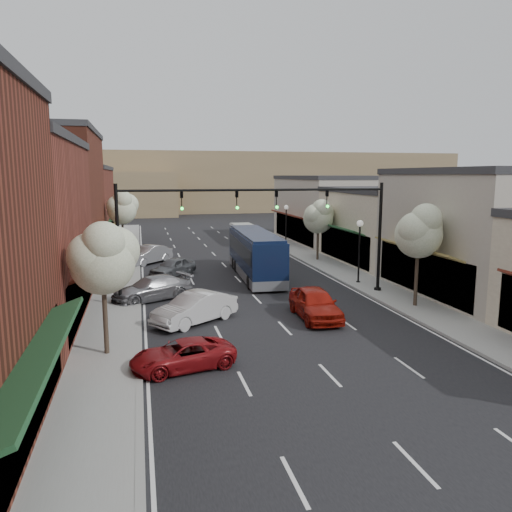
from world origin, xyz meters
TOP-DOWN VIEW (x-y plane):
  - ground at (0.00, 0.00)m, footprint 160.00×160.00m
  - sidewalk_left at (-8.40, 18.50)m, footprint 2.80×73.00m
  - sidewalk_right at (8.40, 18.50)m, footprint 2.80×73.00m
  - curb_left at (-7.00, 18.50)m, footprint 0.25×73.00m
  - curb_right at (7.00, 18.50)m, footprint 0.25×73.00m
  - bldg_left_midfar at (-14.24, 20.00)m, footprint 10.14×14.10m
  - bldg_left_far at (-14.22, 36.00)m, footprint 10.14×18.10m
  - bldg_right_midnear at (13.72, 6.00)m, footprint 9.14×12.10m
  - bldg_right_midfar at (13.70, 18.00)m, footprint 9.14×12.10m
  - bldg_right_far at (13.71, 32.00)m, footprint 9.14×16.10m
  - hill_far at (0.00, 90.00)m, footprint 120.00×30.00m
  - hill_near at (-25.00, 78.00)m, footprint 50.00×20.00m
  - signal_mast_right at (5.62, 8.00)m, footprint 8.22×0.46m
  - signal_mast_left at (-5.62, 8.00)m, footprint 8.22×0.46m
  - tree_right_near at (8.35, 3.94)m, footprint 2.85×2.65m
  - tree_right_far at (8.35, 19.94)m, footprint 2.85×2.65m
  - tree_left_near at (-8.25, -0.06)m, footprint 2.85×2.65m
  - tree_left_far at (-8.25, 25.94)m, footprint 2.85×2.65m
  - lamp_post_near at (7.80, 10.50)m, footprint 0.44×0.44m
  - lamp_post_far at (7.80, 28.00)m, footprint 0.44×0.44m
  - coach_bus at (1.42, 14.50)m, footprint 2.90×11.06m
  - red_hatchback at (2.03, 3.28)m, footprint 2.11×4.87m
  - parked_car_a at (-5.34, -2.10)m, footprint 4.39×2.75m
  - parked_car_b at (-4.20, 3.92)m, footprint 4.77×4.08m
  - parked_car_c at (-6.20, 9.24)m, footprint 5.33×3.94m
  - parked_car_d at (-4.49, 16.25)m, footprint 3.95×4.03m
  - parked_car_e at (-6.20, 22.04)m, footprint 4.42×4.53m

SIDE VIEW (x-z plane):
  - ground at x=0.00m, z-range 0.00..0.00m
  - curb_left at x=-7.00m, z-range -0.01..0.16m
  - curb_right at x=7.00m, z-range -0.01..0.16m
  - sidewalk_left at x=-8.40m, z-range 0.00..0.15m
  - sidewalk_right at x=8.40m, z-range 0.00..0.15m
  - parked_car_a at x=-5.34m, z-range 0.00..1.13m
  - parked_car_d at x=-4.49m, z-range 0.00..1.37m
  - parked_car_c at x=-6.20m, z-range 0.00..1.43m
  - parked_car_e at x=-6.20m, z-range 0.00..1.55m
  - parked_car_b at x=-4.20m, z-range 0.00..1.55m
  - red_hatchback at x=2.03m, z-range 0.00..1.64m
  - coach_bus at x=1.42m, z-range 0.08..3.43m
  - lamp_post_near at x=7.80m, z-range 0.79..5.23m
  - lamp_post_far at x=7.80m, z-range 0.79..5.23m
  - bldg_right_midfar at x=13.70m, z-range -0.03..6.37m
  - bldg_right_far at x=13.71m, z-range -0.04..7.36m
  - bldg_right_midnear at x=13.72m, z-range -0.04..7.86m
  - tree_right_far at x=8.35m, z-range 1.28..6.70m
  - hill_near at x=-25.00m, z-range 0.00..8.00m
  - bldg_left_far at x=-14.22m, z-range -0.04..8.36m
  - tree_left_near at x=-8.25m, z-range 1.38..7.07m
  - tree_right_near at x=8.35m, z-range 1.47..7.43m
  - tree_left_far at x=-8.25m, z-range 1.54..7.67m
  - signal_mast_right at x=5.62m, z-range 1.12..8.12m
  - signal_mast_left at x=-5.62m, z-range 1.12..8.12m
  - bldg_left_midfar at x=-14.24m, z-range -0.05..10.85m
  - hill_far at x=0.00m, z-range 0.00..12.00m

